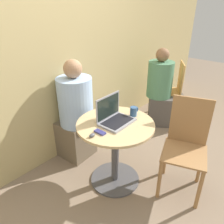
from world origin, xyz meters
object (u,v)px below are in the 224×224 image
laptop (114,117)px  person_seated (73,119)px  chair_empty (185,146)px  cell_phone (100,132)px

laptop → person_seated: size_ratio=0.27×
chair_empty → person_seated: person_seated is taller
chair_empty → person_seated: (-0.37, 1.23, 0.01)m
cell_phone → chair_empty: bearing=-41.7°
cell_phone → person_seated: person_seated is taller
chair_empty → person_seated: size_ratio=0.79×
laptop → person_seated: person_seated is taller
cell_phone → person_seated: bearing=70.4°
laptop → cell_phone: bearing=-170.9°
laptop → cell_phone: 0.24m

